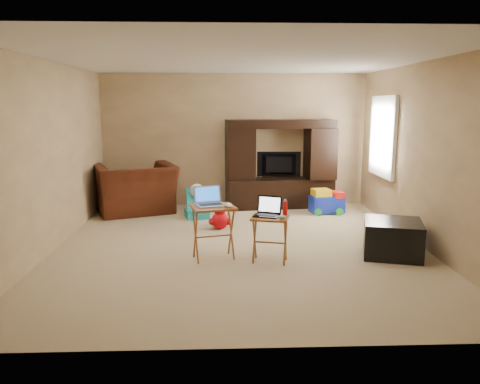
{
  "coord_description": "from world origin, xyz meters",
  "views": [
    {
      "loc": [
        -0.23,
        -6.21,
        1.94
      ],
      "look_at": [
        0.0,
        -0.2,
        0.8
      ],
      "focal_mm": 35.0,
      "sensor_mm": 36.0,
      "label": 1
    }
  ],
  "objects_px": {
    "ottoman": "(393,238)",
    "laptop_right": "(267,207)",
    "mouse_right": "(282,217)",
    "recliner": "(135,188)",
    "tray_table_right": "(270,239)",
    "entertainment_center": "(280,164)",
    "television": "(279,165)",
    "laptop_left": "(211,197)",
    "child_rocker": "(197,203)",
    "tray_table_left": "(214,233)",
    "plush_toy": "(220,216)",
    "water_bottle": "(285,208)",
    "mouse_left": "(229,205)",
    "push_toy": "(327,201)"
  },
  "relations": [
    {
      "from": "plush_toy",
      "to": "ottoman",
      "type": "xyz_separation_m",
      "value": [
        2.24,
        -1.39,
        0.02
      ]
    },
    {
      "from": "mouse_left",
      "to": "water_bottle",
      "type": "xyz_separation_m",
      "value": [
        0.7,
        0.0,
        -0.04
      ]
    },
    {
      "from": "television",
      "to": "plush_toy",
      "type": "bearing_deg",
      "value": 61.33
    },
    {
      "from": "laptop_left",
      "to": "water_bottle",
      "type": "relative_size",
      "value": 2.01
    },
    {
      "from": "laptop_right",
      "to": "water_bottle",
      "type": "xyz_separation_m",
      "value": [
        0.23,
        0.06,
        -0.03
      ]
    },
    {
      "from": "ottoman",
      "to": "mouse_left",
      "type": "relative_size",
      "value": 5.14
    },
    {
      "from": "tray_table_left",
      "to": "laptop_right",
      "type": "bearing_deg",
      "value": -26.6
    },
    {
      "from": "tray_table_right",
      "to": "laptop_left",
      "type": "height_order",
      "value": "laptop_left"
    },
    {
      "from": "tray_table_left",
      "to": "television",
      "type": "bearing_deg",
      "value": 53.39
    },
    {
      "from": "laptop_left",
      "to": "tray_table_left",
      "type": "bearing_deg",
      "value": -64.76
    },
    {
      "from": "mouse_right",
      "to": "child_rocker",
      "type": "bearing_deg",
      "value": 115.21
    },
    {
      "from": "child_rocker",
      "to": "plush_toy",
      "type": "distance_m",
      "value": 0.84
    },
    {
      "from": "entertainment_center",
      "to": "push_toy",
      "type": "bearing_deg",
      "value": -41.41
    },
    {
      "from": "recliner",
      "to": "laptop_left",
      "type": "relative_size",
      "value": 3.79
    },
    {
      "from": "mouse_right",
      "to": "tray_table_left",
      "type": "bearing_deg",
      "value": 162.27
    },
    {
      "from": "tray_table_right",
      "to": "laptop_left",
      "type": "bearing_deg",
      "value": -179.2
    },
    {
      "from": "ottoman",
      "to": "television",
      "type": "bearing_deg",
      "value": 109.54
    },
    {
      "from": "recliner",
      "to": "mouse_left",
      "type": "distance_m",
      "value": 3.19
    },
    {
      "from": "tray_table_right",
      "to": "water_bottle",
      "type": "distance_m",
      "value": 0.43
    },
    {
      "from": "laptop_right",
      "to": "mouse_left",
      "type": "bearing_deg",
      "value": -164.94
    },
    {
      "from": "mouse_left",
      "to": "recliner",
      "type": "bearing_deg",
      "value": 121.09
    },
    {
      "from": "mouse_right",
      "to": "recliner",
      "type": "bearing_deg",
      "value": 128.01
    },
    {
      "from": "child_rocker",
      "to": "water_bottle",
      "type": "height_order",
      "value": "water_bottle"
    },
    {
      "from": "water_bottle",
      "to": "ottoman",
      "type": "bearing_deg",
      "value": 4.55
    },
    {
      "from": "entertainment_center",
      "to": "laptop_left",
      "type": "xyz_separation_m",
      "value": [
        -1.23,
        -2.96,
        -0.03
      ]
    },
    {
      "from": "entertainment_center",
      "to": "child_rocker",
      "type": "height_order",
      "value": "entertainment_center"
    },
    {
      "from": "tray_table_left",
      "to": "laptop_right",
      "type": "xyz_separation_m",
      "value": [
        0.66,
        -0.13,
        0.36
      ]
    },
    {
      "from": "entertainment_center",
      "to": "child_rocker",
      "type": "bearing_deg",
      "value": -158.41
    },
    {
      "from": "entertainment_center",
      "to": "mouse_left",
      "type": "bearing_deg",
      "value": -114.62
    },
    {
      "from": "laptop_right",
      "to": "mouse_left",
      "type": "relative_size",
      "value": 2.18
    },
    {
      "from": "ottoman",
      "to": "mouse_right",
      "type": "relative_size",
      "value": 6.06
    },
    {
      "from": "tray_table_left",
      "to": "mouse_left",
      "type": "height_order",
      "value": "mouse_left"
    },
    {
      "from": "child_rocker",
      "to": "tray_table_left",
      "type": "relative_size",
      "value": 0.75
    },
    {
      "from": "entertainment_center",
      "to": "television",
      "type": "xyz_separation_m",
      "value": [
        0.0,
        0.18,
        -0.03
      ]
    },
    {
      "from": "recliner",
      "to": "water_bottle",
      "type": "relative_size",
      "value": 7.61
    },
    {
      "from": "push_toy",
      "to": "water_bottle",
      "type": "distance_m",
      "value": 2.77
    },
    {
      "from": "entertainment_center",
      "to": "tray_table_right",
      "type": "bearing_deg",
      "value": -105.45
    },
    {
      "from": "push_toy",
      "to": "laptop_left",
      "type": "bearing_deg",
      "value": -139.42
    },
    {
      "from": "ottoman",
      "to": "tray_table_right",
      "type": "bearing_deg",
      "value": -173.17
    },
    {
      "from": "laptop_right",
      "to": "push_toy",
      "type": "bearing_deg",
      "value": 84.43
    },
    {
      "from": "laptop_left",
      "to": "television",
      "type": "bearing_deg",
      "value": 48.74
    },
    {
      "from": "laptop_right",
      "to": "tray_table_left",
      "type": "bearing_deg",
      "value": -168.96
    },
    {
      "from": "ottoman",
      "to": "laptop_right",
      "type": "height_order",
      "value": "laptop_right"
    },
    {
      "from": "recliner",
      "to": "mouse_left",
      "type": "bearing_deg",
      "value": 99.82
    },
    {
      "from": "recliner",
      "to": "mouse_right",
      "type": "bearing_deg",
      "value": 106.74
    },
    {
      "from": "plush_toy",
      "to": "water_bottle",
      "type": "relative_size",
      "value": 2.31
    },
    {
      "from": "child_rocker",
      "to": "laptop_left",
      "type": "xyz_separation_m",
      "value": [
        0.29,
        -2.15,
        0.54
      ]
    },
    {
      "from": "recliner",
      "to": "laptop_right",
      "type": "bearing_deg",
      "value": 105.94
    },
    {
      "from": "television",
      "to": "child_rocker",
      "type": "xyz_separation_m",
      "value": [
        -1.53,
        -0.98,
        -0.54
      ]
    },
    {
      "from": "entertainment_center",
      "to": "plush_toy",
      "type": "height_order",
      "value": "entertainment_center"
    }
  ]
}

